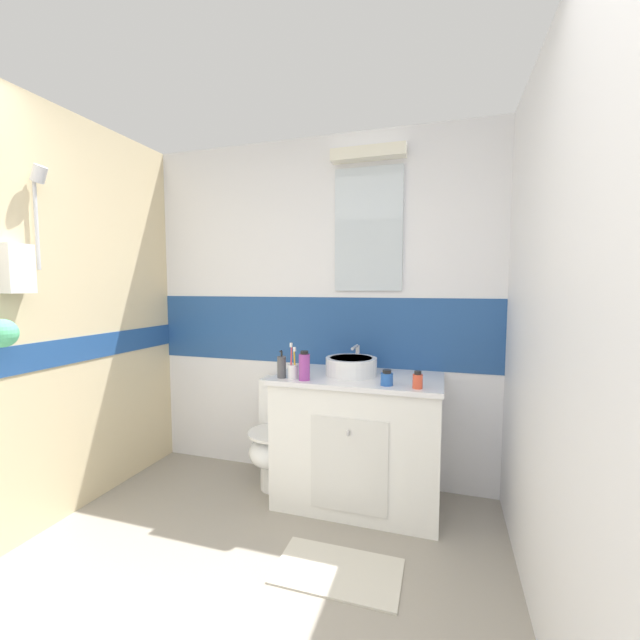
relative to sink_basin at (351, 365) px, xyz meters
The scene contains 13 objects.
ground_plane 1.36m from the sink_basin, 110.02° to the right, with size 3.20×3.48×0.04m, color gray.
wall_back_tiled 0.58m from the sink_basin, 135.78° to the left, with size 3.20×0.20×2.50m.
wall_left_shower_alcove 1.95m from the sink_basin, 151.20° to the right, with size 0.26×3.48×2.50m.
wall_right_plain 1.41m from the sink_basin, 42.45° to the right, with size 0.10×3.48×2.50m, color white.
vanity_cabinet 0.49m from the sink_basin, 14.34° to the right, with size 1.06×0.60×0.85m.
sink_basin is the anchor object (origin of this frame).
toilet 0.77m from the sink_basin, behind, with size 0.37×0.50×0.76m.
toothbrush_cup 0.39m from the sink_basin, 146.24° to the right, with size 0.07×0.07×0.23m.
soap_dispenser 0.46m from the sink_basin, 151.35° to the right, with size 0.06×0.06×0.18m.
lotion_bottle_short 0.50m from the sink_basin, 28.08° to the right, with size 0.06×0.06×0.10m.
mouthwash_bottle 0.34m from the sink_basin, 135.42° to the right, with size 0.07×0.07×0.18m.
hair_gel_jar 0.34m from the sink_basin, 39.42° to the right, with size 0.07×0.07×0.09m.
bath_mat 1.15m from the sink_basin, 82.05° to the right, with size 0.63×0.37×0.01m, color beige.
Camera 1 is at (0.91, -0.40, 1.43)m, focal length 22.36 mm.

